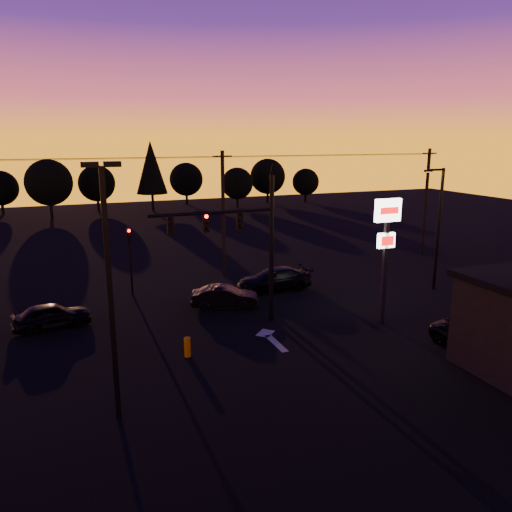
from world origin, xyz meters
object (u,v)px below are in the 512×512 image
(pylon_sign, at_px, (386,235))
(bollard, at_px, (187,347))
(secondary_signal, at_px, (130,252))
(suv_parked, at_px, (479,338))
(car_right, at_px, (274,279))
(car_left, at_px, (52,316))
(car_mid, at_px, (225,297))
(traffic_signal_mast, at_px, (243,235))
(streetlight, at_px, (438,224))
(parking_lot_light, at_px, (109,277))

(pylon_sign, xyz_separation_m, bollard, (-10.93, -0.37, -4.45))
(secondary_signal, distance_m, suv_parked, 20.55)
(pylon_sign, distance_m, car_right, 9.29)
(bollard, distance_m, car_left, 8.48)
(car_left, distance_m, car_mid, 9.59)
(traffic_signal_mast, distance_m, suv_parked, 12.51)
(car_left, distance_m, car_right, 13.85)
(pylon_sign, bearing_deg, bollard, -178.09)
(car_mid, bearing_deg, traffic_signal_mast, -158.38)
(suv_parked, bearing_deg, bollard, 147.22)
(car_right, relative_size, suv_parked, 1.12)
(traffic_signal_mast, xyz_separation_m, suv_parked, (9.24, -7.25, -4.32))
(streetlight, bearing_deg, suv_parked, -118.60)
(parking_lot_light, height_order, suv_parked, parking_lot_light)
(parking_lot_light, distance_m, streetlight, 23.05)
(traffic_signal_mast, bearing_deg, secondary_signal, 123.19)
(secondary_signal, distance_m, car_right, 9.48)
(pylon_sign, bearing_deg, car_left, 160.95)
(secondary_signal, relative_size, suv_parked, 0.97)
(traffic_signal_mast, distance_m, car_right, 7.84)
(pylon_sign, distance_m, car_mid, 10.02)
(parking_lot_light, relative_size, suv_parked, 2.05)
(car_right, bearing_deg, bollard, -42.26)
(bollard, relative_size, car_right, 0.18)
(bollard, xyz_separation_m, car_mid, (3.75, 5.90, 0.19))
(traffic_signal_mast, bearing_deg, suv_parked, -38.12)
(car_left, relative_size, car_right, 0.80)
(traffic_signal_mast, relative_size, car_right, 1.71)
(car_left, bearing_deg, secondary_signal, -58.09)
(car_right, bearing_deg, suv_parked, 24.61)
(traffic_signal_mast, bearing_deg, bollard, -143.26)
(car_right, bearing_deg, streetlight, 71.59)
(bollard, bearing_deg, secondary_signal, 95.90)
(car_left, bearing_deg, parking_lot_light, -177.05)
(streetlight, xyz_separation_m, car_left, (-23.68, 1.79, -3.74))
(suv_parked, bearing_deg, pylon_sign, 99.99)
(parking_lot_light, bearing_deg, bollard, 49.18)
(secondary_signal, bearing_deg, car_right, -14.25)
(car_mid, bearing_deg, streetlight, -76.19)
(secondary_signal, relative_size, bollard, 4.70)
(traffic_signal_mast, height_order, suv_parked, traffic_signal_mast)
(secondary_signal, xyz_separation_m, suv_parked, (14.14, -14.74, -2.24))
(pylon_sign, bearing_deg, car_mid, 142.39)
(secondary_signal, height_order, suv_parked, secondary_signal)
(car_mid, height_order, car_right, car_right)
(secondary_signal, distance_m, streetlight, 19.89)
(traffic_signal_mast, relative_size, suv_parked, 1.92)
(parking_lot_light, height_order, pylon_sign, parking_lot_light)
(car_left, xyz_separation_m, car_mid, (9.58, -0.25, -0.03))
(bollard, distance_m, suv_parked, 13.79)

